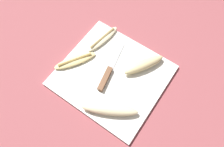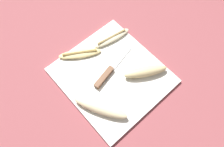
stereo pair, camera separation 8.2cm
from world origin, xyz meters
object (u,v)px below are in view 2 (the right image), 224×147
(knife, at_px, (107,73))
(banana_golden_short, at_px, (80,54))
(banana_mellow_near, at_px, (146,72))
(banana_bright_far, at_px, (112,38))
(banana_cream_curved, at_px, (101,108))

(knife, height_order, banana_golden_short, same)
(banana_mellow_near, distance_m, banana_bright_far, 0.20)
(banana_mellow_near, height_order, banana_golden_short, banana_mellow_near)
(knife, bearing_deg, banana_cream_curved, -62.97)
(knife, xyz_separation_m, banana_bright_far, (-0.11, 0.12, 0.00))
(knife, bearing_deg, banana_mellow_near, 37.23)
(banana_mellow_near, height_order, banana_bright_far, banana_mellow_near)
(banana_cream_curved, bearing_deg, banana_golden_short, 159.51)
(banana_mellow_near, bearing_deg, banana_bright_far, 177.15)
(banana_cream_curved, bearing_deg, banana_bright_far, 130.80)
(banana_cream_curved, distance_m, banana_bright_far, 0.30)
(knife, relative_size, banana_golden_short, 1.34)
(banana_cream_curved, xyz_separation_m, banana_mellow_near, (0.01, 0.22, 0.00))
(banana_cream_curved, bearing_deg, knife, 129.15)
(banana_cream_curved, distance_m, banana_golden_short, 0.24)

